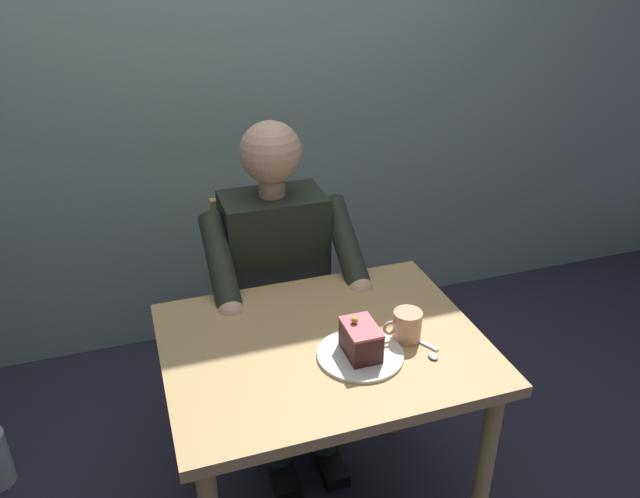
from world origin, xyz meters
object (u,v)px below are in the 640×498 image
at_px(chair, 271,299).
at_px(cake_slice, 361,340).
at_px(dining_table, 323,369).
at_px(seated_person, 281,287).
at_px(coffee_cup, 407,325).
at_px(dessert_spoon, 428,350).

xyz_separation_m(chair, cake_slice, (-0.08, 0.75, 0.30)).
distance_m(dining_table, cake_slice, 0.20).
xyz_separation_m(dining_table, cake_slice, (-0.08, 0.10, 0.16)).
height_order(seated_person, coffee_cup, seated_person).
relative_size(dining_table, seated_person, 0.75).
distance_m(cake_slice, dessert_spoon, 0.20).
bearing_deg(dining_table, dessert_spoon, 153.38).
distance_m(dining_table, seated_person, 0.48).
xyz_separation_m(dining_table, dessert_spoon, (-0.27, 0.13, 0.10)).
xyz_separation_m(dining_table, coffee_cup, (-0.23, 0.06, 0.15)).
bearing_deg(seated_person, coffee_cup, 113.26).
distance_m(dining_table, dessert_spoon, 0.32).
bearing_deg(dessert_spoon, seated_person, -66.46).
height_order(chair, coffee_cup, chair).
relative_size(chair, seated_person, 0.72).
bearing_deg(coffee_cup, cake_slice, 12.30).
bearing_deg(chair, seated_person, 90.00).
bearing_deg(dining_table, chair, -90.00).
height_order(chair, seated_person, seated_person).
bearing_deg(seated_person, chair, -90.00).
relative_size(cake_slice, dessert_spoon, 0.91).
distance_m(chair, seated_person, 0.23).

